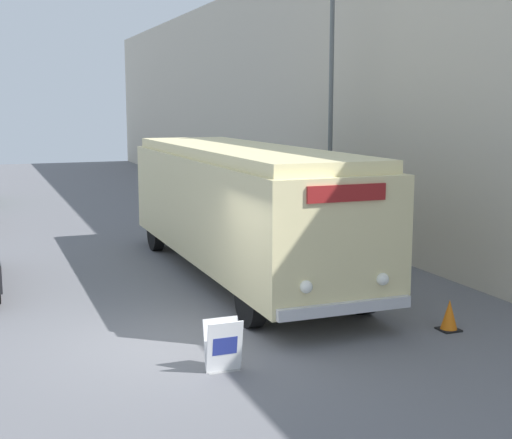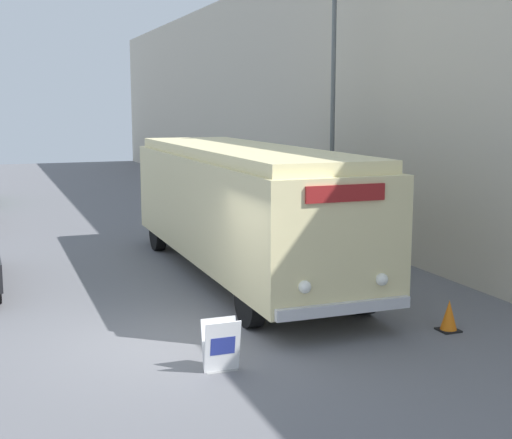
{
  "view_description": "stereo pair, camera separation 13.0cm",
  "coord_description": "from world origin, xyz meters",
  "px_view_note": "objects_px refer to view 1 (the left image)",
  "views": [
    {
      "loc": [
        -2.82,
        -11.26,
        4.0
      ],
      "look_at": [
        2.17,
        1.6,
        1.77
      ],
      "focal_mm": 50.0,
      "sensor_mm": 36.0,
      "label": 1
    },
    {
      "loc": [
        -2.7,
        -11.3,
        4.0
      ],
      "look_at": [
        2.17,
        1.6,
        1.77
      ],
      "focal_mm": 50.0,
      "sensor_mm": 36.0,
      "label": 2
    }
  ],
  "objects_px": {
    "vintage_bus": "(240,203)",
    "traffic_cone": "(449,315)",
    "sign_board": "(223,346)",
    "streetlamp": "(331,78)"
  },
  "relations": [
    {
      "from": "vintage_bus",
      "to": "streetlamp",
      "type": "relative_size",
      "value": 1.4
    },
    {
      "from": "sign_board",
      "to": "streetlamp",
      "type": "bearing_deg",
      "value": 53.19
    },
    {
      "from": "vintage_bus",
      "to": "streetlamp",
      "type": "height_order",
      "value": "streetlamp"
    },
    {
      "from": "sign_board",
      "to": "streetlamp",
      "type": "relative_size",
      "value": 0.11
    },
    {
      "from": "vintage_bus",
      "to": "traffic_cone",
      "type": "distance_m",
      "value": 5.79
    },
    {
      "from": "vintage_bus",
      "to": "traffic_cone",
      "type": "xyz_separation_m",
      "value": [
        2.08,
        -5.2,
        -1.47
      ]
    },
    {
      "from": "streetlamp",
      "to": "sign_board",
      "type": "bearing_deg",
      "value": -126.81
    },
    {
      "from": "sign_board",
      "to": "streetlamp",
      "type": "xyz_separation_m",
      "value": [
        5.57,
        7.45,
        4.31
      ]
    },
    {
      "from": "vintage_bus",
      "to": "streetlamp",
      "type": "distance_m",
      "value": 4.77
    },
    {
      "from": "vintage_bus",
      "to": "sign_board",
      "type": "xyz_separation_m",
      "value": [
        -2.32,
        -5.6,
        -1.36
      ]
    }
  ]
}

